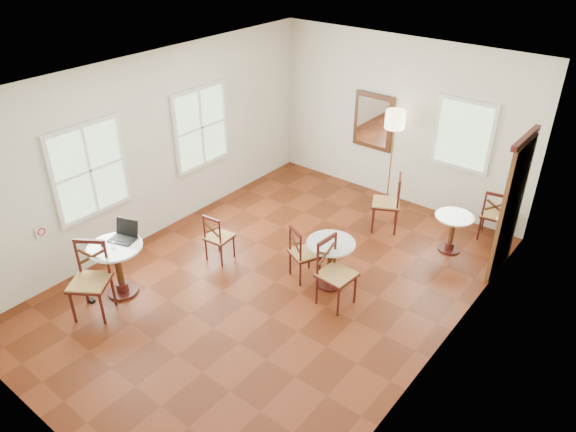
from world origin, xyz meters
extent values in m
plane|color=#612610|center=(0.00, 0.00, 0.00)|extent=(7.00, 7.00, 0.00)
cube|color=silver|center=(0.00, 3.50, 1.50)|extent=(5.00, 0.02, 3.00)
cube|color=silver|center=(0.00, -3.50, 1.50)|extent=(5.00, 0.02, 3.00)
cube|color=silver|center=(-2.50, 0.00, 1.50)|extent=(0.02, 7.00, 3.00)
cube|color=silver|center=(2.50, 0.00, 1.50)|extent=(0.02, 7.00, 3.00)
cube|color=white|center=(0.00, 0.00, 3.00)|extent=(5.00, 7.00, 0.02)
cube|color=#593619|center=(2.46, 2.40, 1.05)|extent=(0.06, 0.90, 2.10)
cube|color=#411510|center=(2.44, 2.40, 2.15)|extent=(0.08, 1.02, 0.08)
sphere|color=#BF8C3F|center=(2.40, 2.08, 1.00)|extent=(0.07, 0.07, 0.07)
cube|color=#492613|center=(-0.50, 3.46, 1.40)|extent=(0.80, 0.05, 1.05)
cube|color=white|center=(-0.50, 3.43, 1.40)|extent=(0.64, 0.02, 0.88)
cube|color=white|center=(-2.47, -2.10, 0.95)|extent=(0.02, 0.16, 0.16)
torus|color=red|center=(-2.46, -2.10, 0.95)|extent=(0.02, 0.12, 0.12)
cube|color=white|center=(-2.47, -1.20, 1.55)|extent=(0.06, 1.22, 1.42)
cube|color=white|center=(-2.47, 1.00, 1.55)|extent=(0.06, 1.22, 1.42)
cube|color=white|center=(1.20, 3.47, 1.55)|extent=(1.02, 0.06, 1.22)
cylinder|color=#411510|center=(-1.57, -1.57, 0.02)|extent=(0.43, 0.43, 0.04)
cylinder|color=#411510|center=(-1.57, -1.57, 0.11)|extent=(0.17, 0.17, 0.13)
cylinder|color=#492613|center=(-1.57, -1.57, 0.43)|extent=(0.10, 0.10, 0.65)
cylinder|color=#411510|center=(-1.57, -1.57, 0.74)|extent=(0.15, 0.15, 0.06)
cylinder|color=white|center=(-1.57, -1.57, 0.79)|extent=(0.76, 0.76, 0.03)
cylinder|color=#411510|center=(0.66, 0.45, 0.02)|extent=(0.40, 0.40, 0.04)
cylinder|color=#411510|center=(0.66, 0.45, 0.10)|extent=(0.16, 0.16, 0.12)
cylinder|color=#492613|center=(0.66, 0.45, 0.40)|extent=(0.09, 0.09, 0.60)
cylinder|color=#411510|center=(0.66, 0.45, 0.68)|extent=(0.14, 0.14, 0.06)
cylinder|color=white|center=(0.66, 0.45, 0.72)|extent=(0.70, 0.70, 0.03)
cylinder|color=#411510|center=(1.66, 2.42, 0.02)|extent=(0.35, 0.35, 0.03)
cylinder|color=#411510|center=(1.66, 2.42, 0.09)|extent=(0.14, 0.14, 0.10)
cylinder|color=#492613|center=(1.66, 2.42, 0.35)|extent=(0.08, 0.08, 0.52)
cylinder|color=#411510|center=(1.66, 2.42, 0.59)|extent=(0.12, 0.12, 0.05)
cylinder|color=white|center=(1.66, 2.42, 0.63)|extent=(0.61, 0.61, 0.03)
cylinder|color=#411510|center=(-0.94, 0.10, 0.19)|extent=(0.03, 0.03, 0.39)
cylinder|color=#411510|center=(-0.91, -0.21, 0.19)|extent=(0.03, 0.03, 0.39)
cylinder|color=#411510|center=(-1.24, 0.07, 0.19)|extent=(0.03, 0.03, 0.39)
cylinder|color=#411510|center=(-1.21, -0.24, 0.19)|extent=(0.03, 0.03, 0.39)
cube|color=#411510|center=(-1.07, -0.07, 0.39)|extent=(0.41, 0.41, 0.03)
cube|color=#AE8146|center=(-1.07, -0.07, 0.40)|extent=(0.39, 0.39, 0.03)
cylinder|color=#411510|center=(-0.91, -0.21, 0.60)|extent=(0.03, 0.03, 0.43)
cylinder|color=#411510|center=(-1.21, -0.24, 0.60)|extent=(0.03, 0.03, 0.43)
cube|color=#411510|center=(-1.06, -0.22, 0.80)|extent=(0.33, 0.06, 0.04)
cube|color=#492613|center=(-1.06, -0.22, 0.61)|extent=(0.28, 0.05, 0.19)
cube|color=#492613|center=(-1.06, -0.22, 0.61)|extent=(0.28, 0.05, 0.19)
cylinder|color=#411510|center=(-1.54, -2.36, 0.25)|extent=(0.04, 0.04, 0.50)
cylinder|color=#411510|center=(-1.76, -2.02, 0.25)|extent=(0.04, 0.04, 0.50)
cylinder|color=#411510|center=(-1.20, -2.13, 0.25)|extent=(0.04, 0.04, 0.50)
cylinder|color=#411510|center=(-1.43, -1.80, 0.25)|extent=(0.04, 0.04, 0.50)
cube|color=#411510|center=(-1.48, -2.08, 0.51)|extent=(0.68, 0.68, 0.03)
cube|color=#AE8146|center=(-1.48, -2.08, 0.53)|extent=(0.65, 0.65, 0.04)
cylinder|color=#411510|center=(-1.76, -2.02, 0.79)|extent=(0.04, 0.04, 0.56)
cylinder|color=#411510|center=(-1.43, -1.80, 0.79)|extent=(0.04, 0.04, 0.56)
cube|color=#411510|center=(-1.59, -1.91, 1.04)|extent=(0.38, 0.27, 0.06)
cube|color=#492613|center=(-1.59, -1.91, 0.80)|extent=(0.32, 0.23, 0.25)
cube|color=#492613|center=(-1.59, -1.91, 0.80)|extent=(0.32, 0.23, 0.25)
cylinder|color=#411510|center=(0.48, 0.46, 0.20)|extent=(0.03, 0.03, 0.41)
cylinder|color=#411510|center=(0.34, 0.16, 0.20)|extent=(0.03, 0.03, 0.41)
cylinder|color=#411510|center=(0.18, 0.59, 0.20)|extent=(0.03, 0.03, 0.41)
cylinder|color=#411510|center=(0.04, 0.30, 0.20)|extent=(0.03, 0.03, 0.41)
cube|color=#411510|center=(0.26, 0.38, 0.41)|extent=(0.53, 0.53, 0.03)
cube|color=#AE8146|center=(0.26, 0.38, 0.43)|extent=(0.50, 0.50, 0.04)
cylinder|color=#411510|center=(0.34, 0.16, 0.64)|extent=(0.03, 0.03, 0.45)
cylinder|color=#411510|center=(0.04, 0.30, 0.64)|extent=(0.03, 0.03, 0.45)
cube|color=#411510|center=(0.19, 0.23, 0.84)|extent=(0.33, 0.17, 0.05)
cube|color=#492613|center=(0.19, 0.23, 0.64)|extent=(0.28, 0.14, 0.20)
cube|color=#492613|center=(0.19, 0.23, 0.64)|extent=(0.28, 0.14, 0.20)
cylinder|color=#411510|center=(1.15, -0.05, 0.24)|extent=(0.04, 0.04, 0.47)
cylinder|color=#411510|center=(0.77, -0.02, 0.24)|extent=(0.04, 0.04, 0.47)
cylinder|color=#411510|center=(1.17, 0.33, 0.24)|extent=(0.04, 0.04, 0.47)
cylinder|color=#411510|center=(0.80, 0.35, 0.24)|extent=(0.04, 0.04, 0.47)
cube|color=#411510|center=(0.97, 0.15, 0.48)|extent=(0.50, 0.50, 0.03)
cube|color=#AE8146|center=(0.97, 0.15, 0.49)|extent=(0.47, 0.47, 0.04)
cylinder|color=#411510|center=(0.77, -0.02, 0.74)|extent=(0.04, 0.04, 0.53)
cylinder|color=#411510|center=(0.80, 0.35, 0.74)|extent=(0.04, 0.04, 0.53)
cube|color=#411510|center=(0.78, 0.16, 0.98)|extent=(0.07, 0.40, 0.05)
cube|color=#492613|center=(0.78, 0.16, 0.75)|extent=(0.05, 0.34, 0.23)
cube|color=#492613|center=(0.78, 0.16, 0.75)|extent=(0.05, 0.34, 0.23)
cylinder|color=#411510|center=(2.18, 3.41, 0.21)|extent=(0.03, 0.03, 0.43)
cylinder|color=#411510|center=(2.24, 3.07, 0.21)|extent=(0.03, 0.03, 0.43)
cylinder|color=#411510|center=(1.84, 3.36, 0.21)|extent=(0.03, 0.03, 0.43)
cylinder|color=#411510|center=(1.90, 3.02, 0.21)|extent=(0.03, 0.03, 0.43)
cube|color=#411510|center=(2.04, 3.21, 0.43)|extent=(0.48, 0.48, 0.03)
cube|color=#AE8146|center=(2.04, 3.21, 0.45)|extent=(0.46, 0.46, 0.04)
cylinder|color=#411510|center=(2.24, 3.07, 0.67)|extent=(0.03, 0.03, 0.48)
cylinder|color=#411510|center=(1.90, 3.02, 0.67)|extent=(0.03, 0.03, 0.48)
cube|color=#411510|center=(2.07, 3.05, 0.88)|extent=(0.36, 0.09, 0.05)
cube|color=#492613|center=(2.07, 3.05, 0.67)|extent=(0.31, 0.07, 0.21)
cube|color=#492613|center=(2.07, 3.05, 0.67)|extent=(0.31, 0.07, 0.21)
cylinder|color=#411510|center=(0.23, 2.44, 0.24)|extent=(0.04, 0.04, 0.48)
cylinder|color=#411510|center=(0.57, 2.61, 0.24)|extent=(0.04, 0.04, 0.48)
cylinder|color=#411510|center=(0.40, 2.10, 0.24)|extent=(0.04, 0.04, 0.48)
cylinder|color=#411510|center=(0.74, 2.27, 0.24)|extent=(0.04, 0.04, 0.48)
cube|color=#411510|center=(0.48, 2.36, 0.48)|extent=(0.63, 0.63, 0.03)
cube|color=#AE8146|center=(0.48, 2.36, 0.50)|extent=(0.60, 0.60, 0.04)
cylinder|color=#411510|center=(0.57, 2.61, 0.74)|extent=(0.04, 0.04, 0.53)
cylinder|color=#411510|center=(0.74, 2.27, 0.74)|extent=(0.04, 0.04, 0.53)
cube|color=#411510|center=(0.65, 2.44, 0.99)|extent=(0.22, 0.38, 0.05)
cube|color=#492613|center=(0.65, 2.44, 0.75)|extent=(0.18, 0.32, 0.23)
cube|color=#492613|center=(0.65, 2.44, 0.75)|extent=(0.18, 0.32, 0.23)
cylinder|color=#BF8C3F|center=(0.09, 3.15, 0.02)|extent=(0.29, 0.29, 0.03)
cylinder|color=#BF8C3F|center=(0.09, 3.15, 0.83)|extent=(0.02, 0.02, 1.66)
cylinder|color=beige|center=(0.09, 3.15, 1.66)|extent=(0.35, 0.35, 0.31)
cube|color=black|center=(-1.61, -1.40, 0.81)|extent=(0.42, 0.35, 0.02)
cube|color=black|center=(-1.61, -1.40, 0.82)|extent=(0.32, 0.23, 0.00)
cube|color=black|center=(-1.65, -1.27, 0.94)|extent=(0.36, 0.18, 0.24)
cube|color=silver|center=(-1.65, -1.27, 0.94)|extent=(0.32, 0.15, 0.20)
ellipsoid|color=black|center=(-1.71, -1.65, 0.82)|extent=(0.12, 0.09, 0.04)
cylinder|color=#101C36|center=(-1.70, -1.66, 0.84)|extent=(0.07, 0.07, 0.08)
torus|color=#101C36|center=(-1.66, -1.66, 0.84)|extent=(0.06, 0.01, 0.06)
cylinder|color=white|center=(-1.53, -1.61, 0.85)|extent=(0.06, 0.06, 0.10)
cube|color=black|center=(-1.75, -1.98, 0.02)|extent=(0.11, 0.06, 0.04)
camera|label=1|loc=(4.16, -4.92, 4.89)|focal=33.57mm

